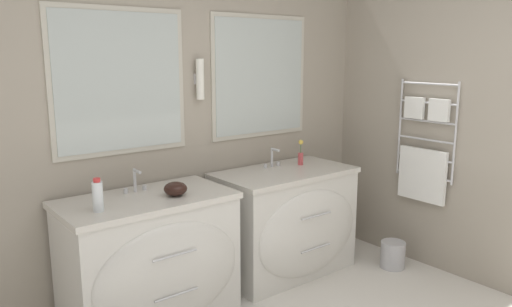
{
  "coord_description": "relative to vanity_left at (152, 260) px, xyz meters",
  "views": [
    {
      "loc": [
        -1.81,
        -1.28,
        1.82
      ],
      "look_at": [
        0.33,
        1.42,
        1.13
      ],
      "focal_mm": 35.0,
      "sensor_mm": 36.0,
      "label": 1
    }
  ],
  "objects": [
    {
      "name": "vanity_left",
      "position": [
        0.0,
        0.0,
        0.0
      ],
      "size": [
        1.16,
        0.7,
        0.88
      ],
      "color": "silver",
      "rests_on": "ground_plane"
    },
    {
      "name": "faucet_left",
      "position": [
        0.0,
        0.2,
        0.51
      ],
      "size": [
        0.17,
        0.11,
        0.16
      ],
      "color": "silver",
      "rests_on": "vanity_left"
    },
    {
      "name": "wall_right",
      "position": [
        2.33,
        -0.74,
        0.85
      ],
      "size": [
        0.13,
        4.04,
        2.6
      ],
      "color": "#9E9384",
      "rests_on": "ground_plane"
    },
    {
      "name": "vanity_right",
      "position": [
        1.24,
        0.0,
        0.0
      ],
      "size": [
        1.16,
        0.7,
        0.88
      ],
      "color": "silver",
      "rests_on": "ground_plane"
    },
    {
      "name": "waste_bin",
      "position": [
        2.02,
        -0.5,
        -0.32
      ],
      "size": [
        0.21,
        0.21,
        0.23
      ],
      "color": "#B7B7BC",
      "rests_on": "ground_plane"
    },
    {
      "name": "faucet_right",
      "position": [
        1.24,
        0.2,
        0.51
      ],
      "size": [
        0.17,
        0.11,
        0.16
      ],
      "color": "silver",
      "rests_on": "vanity_right"
    },
    {
      "name": "toiletry_bottle",
      "position": [
        -0.36,
        -0.06,
        0.53
      ],
      "size": [
        0.07,
        0.07,
        0.21
      ],
      "color": "silver",
      "rests_on": "vanity_left"
    },
    {
      "name": "amenity_bowl",
      "position": [
        0.17,
        -0.05,
        0.48
      ],
      "size": [
        0.16,
        0.16,
        0.09
      ],
      "color": "black",
      "rests_on": "vanity_left"
    },
    {
      "name": "flower_vase",
      "position": [
        1.49,
        0.12,
        0.52
      ],
      "size": [
        0.05,
        0.05,
        0.22
      ],
      "color": "#CC4C51",
      "rests_on": "vanity_right"
    },
    {
      "name": "wall_back",
      "position": [
        0.4,
        0.4,
        0.87
      ],
      "size": [
        5.41,
        0.14,
        2.6
      ],
      "color": "#9E9384",
      "rests_on": "ground_plane"
    }
  ]
}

